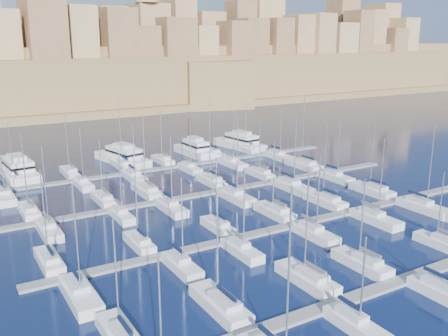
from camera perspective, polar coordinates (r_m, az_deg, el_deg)
ground at (r=91.16m, az=3.24°, el=-4.28°), size 600.00×600.00×0.00m
pontoon_near at (r=67.81m, az=19.79°, el=-11.97°), size 84.00×2.00×0.40m
pontoon_mid_near at (r=82.02m, az=7.94°, el=-6.47°), size 84.00×2.00×0.40m
pontoon_mid_far at (r=99.12m, az=0.02°, el=-2.56°), size 84.00×2.00×0.40m
pontoon_far at (r=117.86m, az=-5.44°, el=0.19°), size 84.00×2.00×0.40m
sailboat_1 at (r=57.71m, az=-0.41°, el=-15.35°), size 2.93×9.76×14.06m
sailboat_2 at (r=64.07m, az=9.51°, el=-12.33°), size 2.89×9.63×14.20m
sailboat_3 at (r=69.57m, az=15.51°, el=-10.43°), size 2.69×8.96×12.50m
sailboat_4 at (r=79.89m, az=23.39°, el=-7.80°), size 2.25×7.51×11.48m
sailboat_8 at (r=56.08m, az=14.81°, el=-16.92°), size 2.35×7.83×10.99m
sailboat_9 at (r=65.29m, az=23.83°, el=-12.95°), size 2.63×8.78×11.90m
sailboat_12 at (r=71.63m, az=-19.32°, el=-9.98°), size 2.56×8.53×13.55m
sailboat_13 at (r=74.29m, az=-9.64°, el=-8.43°), size 2.32×7.74×12.22m
sailboat_14 at (r=79.43m, az=-0.71°, el=-6.65°), size 2.29×7.64×11.46m
sailboat_15 at (r=86.01m, az=5.82°, el=-5.00°), size 2.74×9.12×13.08m
sailboat_16 at (r=93.11m, az=11.49°, el=-3.66°), size 2.84×9.48×14.93m
sailboat_17 at (r=101.52m, az=16.59°, el=-2.45°), size 2.93×9.77×13.95m
sailboat_18 at (r=62.10m, az=-16.16°, el=-13.66°), size 2.97×9.90×14.56m
sailboat_19 at (r=66.79m, az=-4.89°, el=-11.01°), size 2.46×8.21×13.10m
sailboat_20 at (r=71.04m, az=2.03°, el=-9.32°), size 2.40×8.00×13.07m
sailboat_21 at (r=77.85m, az=10.25°, el=-7.33°), size 2.68×8.94×13.34m
sailboat_22 at (r=86.23m, az=16.90°, el=-5.53°), size 2.84×9.46×14.51m
sailboat_23 at (r=94.65m, az=21.81°, el=-4.15°), size 2.99×9.96×15.54m
sailboat_24 at (r=92.22m, az=-21.38°, el=-4.60°), size 2.63×8.78×14.64m
sailboat_25 at (r=94.74m, az=-13.58°, el=-3.48°), size 2.55×8.49×12.51m
sailboat_26 at (r=98.05m, az=-8.80°, el=-2.59°), size 2.95×9.84×16.62m
sailboat_27 at (r=103.56m, az=-1.45°, el=-1.49°), size 2.74×9.13×13.76m
sailboat_28 at (r=109.39m, az=4.20°, el=-0.65°), size 2.47×8.23×12.19m
sailboat_29 at (r=118.00m, az=9.08°, el=0.38°), size 3.21×10.70×17.09m
sailboat_30 at (r=82.46m, az=-19.40°, el=-6.68°), size 2.69×8.95×14.31m
sailboat_31 at (r=85.82m, az=-11.65°, el=-5.30°), size 2.29×7.62×11.80m
sailboat_32 at (r=88.24m, az=-6.09°, el=-4.49°), size 2.69×8.98×13.88m
sailboat_33 at (r=93.71m, az=1.30°, el=-3.23°), size 2.97×9.88×16.27m
sailboat_34 at (r=100.68m, az=7.76°, el=-2.08°), size 3.18×10.60×15.27m
sailboat_35 at (r=109.12m, az=12.60°, el=-1.00°), size 2.69×8.95×13.77m
sailboat_36 at (r=113.41m, az=-22.83°, el=-1.23°), size 2.73×9.10×13.13m
sailboat_37 at (r=115.27m, az=-17.17°, el=-0.47°), size 2.69×8.96×14.24m
sailboat_38 at (r=118.96m, az=-11.50°, el=0.38°), size 2.98×9.94×16.87m
sailboat_39 at (r=121.92m, az=-7.01°, el=0.90°), size 2.63×8.76×13.22m
sailboat_40 at (r=128.25m, az=-1.49°, el=1.71°), size 2.93×9.76×15.12m
sailboat_41 at (r=133.23m, az=2.62°, el=2.18°), size 2.62×8.73×13.64m
sailboat_42 at (r=102.26m, az=-23.78°, el=-2.98°), size 2.97×9.89×16.02m
sailboat_43 at (r=105.54m, az=-15.81°, el=-1.76°), size 2.47×8.23×12.62m
sailboat_44 at (r=108.27m, az=-10.22°, el=-1.01°), size 2.70×9.00×12.21m
sailboat_45 at (r=113.76m, az=-3.95°, el=-0.04°), size 2.46×8.21×12.22m
sailboat_46 at (r=118.26m, az=0.93°, el=0.58°), size 2.92×9.73×13.33m
sailboat_47 at (r=125.83m, az=6.26°, el=1.36°), size 2.89×9.63×13.38m
motor_yacht_a at (r=118.16m, az=-22.55°, el=-0.09°), size 7.03×19.00×5.25m
motor_yacht_b at (r=123.00m, az=-11.47°, el=1.31°), size 8.94×18.30×5.25m
motor_yacht_c at (r=128.71m, az=-3.39°, el=2.17°), size 4.96×14.50×5.25m
motor_yacht_d at (r=136.92m, az=1.89°, el=2.96°), size 7.52×17.34×5.25m
fortified_city at (r=232.19m, az=-18.94°, el=10.28°), size 460.00×108.95×59.52m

